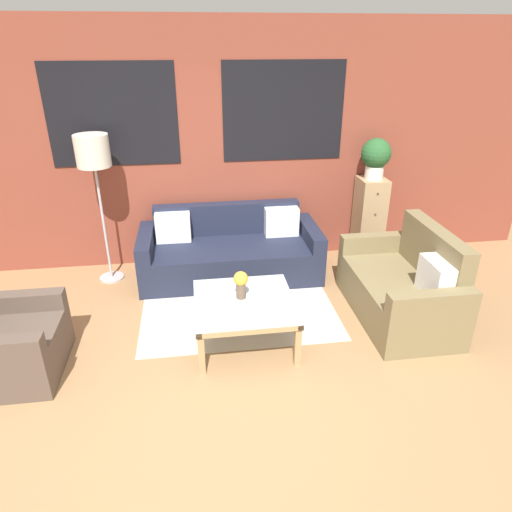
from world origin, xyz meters
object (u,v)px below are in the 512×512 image
settee_vintage (403,288)px  armchair_corner (4,345)px  couch_dark (230,252)px  potted_plant (376,156)px  drawer_cabinet (369,219)px  coffee_table (244,307)px  floor_lamp (93,158)px  flower_vase (241,283)px

settee_vintage → armchair_corner: size_ratio=1.69×
couch_dark → potted_plant: size_ratio=4.29×
couch_dark → drawer_cabinet: (1.77, 0.23, 0.24)m
armchair_corner → potted_plant: size_ratio=1.74×
armchair_corner → drawer_cabinet: 4.17m
settee_vintage → armchair_corner: settee_vintage is taller
couch_dark → coffee_table: 1.37m
couch_dark → drawer_cabinet: size_ratio=2.00×
floor_lamp → settee_vintage: bearing=-22.0°
floor_lamp → coffee_table: bearing=-45.6°
settee_vintage → coffee_table: 1.64m
potted_plant → settee_vintage: bearing=-95.7°
armchair_corner → drawer_cabinet: bearing=24.9°
couch_dark → coffee_table: (0.01, -1.36, 0.09)m
settee_vintage → coffee_table: (-1.62, -0.21, 0.06)m
armchair_corner → floor_lamp: size_ratio=0.50×
couch_dark → floor_lamp: 1.81m
armchair_corner → potted_plant: 4.29m
settee_vintage → floor_lamp: bearing=158.0°
potted_plant → drawer_cabinet: bearing=-90.0°
coffee_table → floor_lamp: floor_lamp is taller
settee_vintage → floor_lamp: size_ratio=0.85×
armchair_corner → settee_vintage: bearing=5.9°
settee_vintage → flower_vase: settee_vintage is taller
armchair_corner → potted_plant: (3.78, 1.75, 1.03)m
armchair_corner → drawer_cabinet: size_ratio=0.81×
drawer_cabinet → settee_vintage: bearing=-95.7°
flower_vase → floor_lamp: bearing=135.0°
drawer_cabinet → potted_plant: (-0.00, 0.00, 0.79)m
couch_dark → floor_lamp: floor_lamp is taller
potted_plant → armchair_corner: bearing=-155.1°
armchair_corner → coffee_table: armchair_corner is taller
coffee_table → drawer_cabinet: (1.76, 1.59, 0.15)m
armchair_corner → floor_lamp: 2.07m
floor_lamp → flower_vase: (1.39, -1.38, -0.84)m
coffee_table → armchair_corner: bearing=-175.4°
settee_vintage → coffee_table: size_ratio=1.59×
couch_dark → armchair_corner: size_ratio=2.46×
settee_vintage → armchair_corner: bearing=-174.1°
coffee_table → floor_lamp: bearing=134.4°
couch_dark → coffee_table: size_ratio=2.32×
coffee_table → drawer_cabinet: 2.38m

